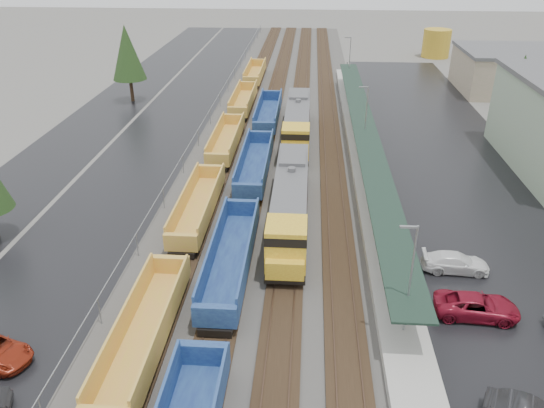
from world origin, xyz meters
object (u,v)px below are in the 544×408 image
(locomotive_lead, at_px, (290,204))
(parked_car_east_b, at_px, (477,306))
(well_string_yellow, at_px, (199,206))
(parked_car_east_c, at_px, (455,263))
(well_string_blue, at_px, (231,258))
(storage_tank, at_px, (436,43))
(locomotive_trail, at_px, (297,124))

(locomotive_lead, xyz_separation_m, parked_car_east_b, (12.59, -10.57, -1.59))
(well_string_yellow, height_order, parked_car_east_c, well_string_yellow)
(locomotive_lead, bearing_deg, well_string_blue, -120.76)
(locomotive_lead, xyz_separation_m, storage_tank, (26.44, 72.43, 0.38))
(well_string_blue, bearing_deg, well_string_yellow, 116.52)
(well_string_yellow, distance_m, storage_tank, 79.05)
(well_string_blue, bearing_deg, locomotive_lead, 59.24)
(locomotive_lead, relative_size, well_string_blue, 0.23)
(well_string_blue, relative_size, parked_car_east_b, 15.77)
(locomotive_trail, bearing_deg, well_string_blue, -98.21)
(well_string_blue, height_order, parked_car_east_b, well_string_blue)
(well_string_blue, distance_m, storage_tank, 84.82)
(locomotive_trail, xyz_separation_m, parked_car_east_c, (12.45, -26.39, -1.64))
(locomotive_trail, bearing_deg, parked_car_east_b, -68.26)
(locomotive_lead, bearing_deg, storage_tank, 69.95)
(parked_car_east_b, bearing_deg, storage_tank, -5.76)
(locomotive_lead, relative_size, parked_car_east_c, 3.97)
(parked_car_east_b, xyz_separation_m, parked_car_east_c, (-0.14, 5.19, -0.04))
(storage_tank, bearing_deg, locomotive_lead, -110.05)
(locomotive_lead, relative_size, storage_tank, 3.55)
(locomotive_trail, distance_m, well_string_blue, 28.03)
(parked_car_east_b, distance_m, parked_car_east_c, 5.19)
(well_string_blue, xyz_separation_m, parked_car_east_c, (16.45, 1.34, -0.52))
(well_string_yellow, bearing_deg, parked_car_east_c, -18.09)
(storage_tank, bearing_deg, parked_car_east_c, -100.19)
(storage_tank, xyz_separation_m, parked_car_east_c, (-13.99, -77.82, -2.01))
(locomotive_trail, relative_size, parked_car_east_c, 3.97)
(well_string_yellow, distance_m, parked_car_east_c, 21.52)
(locomotive_lead, bearing_deg, parked_car_east_b, -40.03)
(parked_car_east_b, bearing_deg, well_string_blue, 80.63)
(storage_tank, bearing_deg, parked_car_east_b, -99.47)
(locomotive_lead, xyz_separation_m, well_string_yellow, (-8.00, 1.29, -1.17))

